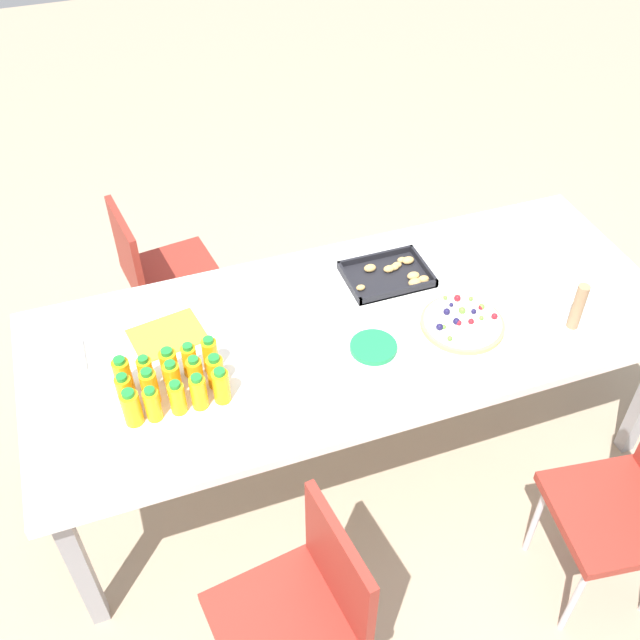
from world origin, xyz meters
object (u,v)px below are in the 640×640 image
(juice_bottle_13, at_px, (190,360))
(napkin_stack, at_px, (63,360))
(juice_bottle_4, at_px, (221,386))
(juice_bottle_3, at_px, (199,392))
(juice_bottle_2, at_px, (177,398))
(party_table, at_px, (355,335))
(fruit_pizza, at_px, (462,323))
(chair_near_right, at_px, (636,501))
(juice_bottle_7, at_px, (173,379))
(chair_near_left, at_px, (304,607))
(juice_bottle_0, at_px, (132,408))
(juice_bottle_11, at_px, (146,372))
(plate_stack, at_px, (373,347))
(cardboard_tube, at_px, (578,307))
(paper_folder, at_px, (167,335))
(juice_bottle_1, at_px, (153,404))
(juice_bottle_5, at_px, (125,392))
(juice_bottle_14, at_px, (210,355))
(chair_far_left, at_px, (158,270))
(juice_bottle_9, at_px, (216,372))
(juice_bottle_8, at_px, (196,375))
(juice_bottle_6, at_px, (150,387))
(snack_tray, at_px, (390,275))
(juice_bottle_10, at_px, (123,375))

(juice_bottle_13, xyz_separation_m, napkin_stack, (-0.42, 0.21, -0.06))
(napkin_stack, bearing_deg, juice_bottle_4, -36.39)
(juice_bottle_3, xyz_separation_m, juice_bottle_4, (0.08, 0.00, -0.00))
(juice_bottle_2, xyz_separation_m, juice_bottle_13, (0.07, 0.15, 0.00))
(party_table, distance_m, fruit_pizza, 0.41)
(chair_near_right, distance_m, juice_bottle_7, 1.61)
(chair_near_left, height_order, juice_bottle_0, juice_bottle_0)
(juice_bottle_11, height_order, plate_stack, juice_bottle_11)
(fruit_pizza, xyz_separation_m, cardboard_tube, (0.39, -0.14, 0.08))
(cardboard_tube, bearing_deg, juice_bottle_3, 176.43)
(juice_bottle_13, bearing_deg, paper_folder, 102.02)
(chair_near_left, xyz_separation_m, juice_bottle_1, (-0.29, 0.67, 0.30))
(juice_bottle_5, distance_m, juice_bottle_14, 0.31)
(juice_bottle_1, xyz_separation_m, fruit_pizza, (1.17, 0.05, -0.05))
(chair_far_left, bearing_deg, juice_bottle_1, -16.66)
(juice_bottle_3, distance_m, paper_folder, 0.38)
(chair_near_left, distance_m, juice_bottle_2, 0.77)
(party_table, distance_m, juice_bottle_11, 0.79)
(napkin_stack, bearing_deg, juice_bottle_9, -30.72)
(chair_near_left, relative_size, juice_bottle_8, 5.56)
(juice_bottle_6, xyz_separation_m, juice_bottle_13, (0.15, 0.08, -0.01))
(fruit_pizza, bearing_deg, juice_bottle_5, 178.83)
(juice_bottle_7, bearing_deg, juice_bottle_3, -49.89)
(chair_far_left, height_order, juice_bottle_6, juice_bottle_6)
(chair_near_right, distance_m, juice_bottle_5, 1.75)
(juice_bottle_7, relative_size, juice_bottle_11, 1.12)
(snack_tray, bearing_deg, juice_bottle_8, -159.21)
(juice_bottle_5, distance_m, paper_folder, 0.35)
(juice_bottle_6, distance_m, cardboard_tube, 1.56)
(juice_bottle_7, relative_size, juice_bottle_10, 0.99)
(fruit_pizza, height_order, cardboard_tube, cardboard_tube)
(party_table, distance_m, chair_near_right, 1.13)
(napkin_stack, bearing_deg, juice_bottle_3, -41.22)
(cardboard_tube, bearing_deg, chair_near_left, -155.16)
(juice_bottle_14, distance_m, paper_folder, 0.26)
(juice_bottle_7, bearing_deg, juice_bottle_1, -135.42)
(chair_near_right, bearing_deg, juice_bottle_4, 68.14)
(napkin_stack, distance_m, paper_folder, 0.37)
(juice_bottle_10, bearing_deg, chair_near_right, -29.24)
(cardboard_tube, bearing_deg, juice_bottle_6, 174.11)
(party_table, height_order, snack_tray, snack_tray)
(juice_bottle_4, bearing_deg, snack_tray, 26.96)
(chair_far_left, bearing_deg, juice_bottle_0, -20.17)
(juice_bottle_11, height_order, cardboard_tube, cardboard_tube)
(party_table, bearing_deg, juice_bottle_2, -164.92)
(party_table, relative_size, chair_near_left, 2.94)
(chair_far_left, height_order, juice_bottle_10, juice_bottle_10)
(juice_bottle_13, height_order, cardboard_tube, cardboard_tube)
(chair_far_left, distance_m, juice_bottle_3, 1.11)
(chair_near_right, height_order, plate_stack, chair_near_right)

